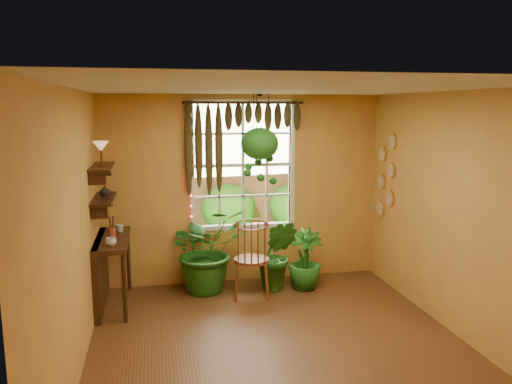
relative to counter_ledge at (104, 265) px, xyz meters
The scene contains 23 objects.
floor 2.55m from the counter_ledge, 39.96° to the right, with size 4.50×4.50×0.00m, color brown.
ceiling 3.29m from the counter_ledge, 39.96° to the right, with size 4.50×4.50×0.00m, color silver.
wall_back 2.17m from the counter_ledge, 18.80° to the left, with size 4.00×4.00×0.00m, color #BA783F.
wall_left 1.79m from the counter_ledge, 93.24° to the right, with size 4.50×4.50×0.00m, color #BA783F.
wall_right 4.30m from the counter_ledge, 22.26° to the right, with size 4.50×4.50×0.00m, color #BA783F.
window 2.33m from the counter_ledge, 19.65° to the left, with size 1.52×0.10×1.86m.
valance_vine 2.57m from the counter_ledge, 17.07° to the left, with size 1.70×0.12×1.10m.
string_lights 1.76m from the counter_ledge, 27.17° to the left, with size 0.03×0.03×1.54m, color #FF2633, non-canonical shape.
wall_plates 4.02m from the counter_ledge, ahead, with size 0.04×0.32×1.10m, color #EFE6C3, non-canonical shape.
counter_ledge is the anchor object (origin of this frame).
shelf_lower 0.85m from the counter_ledge, ahead, with size 0.25×0.90×0.04m, color #3A200F.
shelf_upper 1.25m from the counter_ledge, ahead, with size 0.25×0.90×0.04m, color #3A200F.
backyard 5.74m from the counter_ledge, 67.84° to the left, with size 14.00×10.00×12.00m.
windsor_chair 1.90m from the counter_ledge, ahead, with size 0.55×0.58×1.27m.
potted_plant_left 1.37m from the counter_ledge, 13.22° to the left, with size 1.06×0.92×1.18m, color #134916.
potted_plant_mid 2.29m from the counter_ledge, ahead, with size 0.55×0.44×1.00m, color #134916.
potted_plant_right 2.69m from the counter_ledge, ahead, with size 0.47×0.47×0.84m, color #134916.
hanging_basket 2.54m from the counter_ledge, ahead, with size 0.52×0.52×1.25m.
cup_a 0.57m from the counter_ledge, 71.56° to the right, with size 0.12×0.12×0.10m, color silver.
cup_b 0.52m from the counter_ledge, 56.22° to the left, with size 0.11×0.11×0.10m, color beige.
brush_jar 0.50m from the counter_ledge, ahead, with size 0.10×0.10×0.36m.
shelf_vase 0.94m from the counter_ledge, 72.19° to the left, with size 0.13×0.13×0.14m, color #B2AD99.
tiffany_lamp 1.50m from the counter_ledge, 74.10° to the right, with size 0.18×0.18×0.31m.
Camera 1 is at (-1.26, -4.72, 2.52)m, focal length 35.00 mm.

